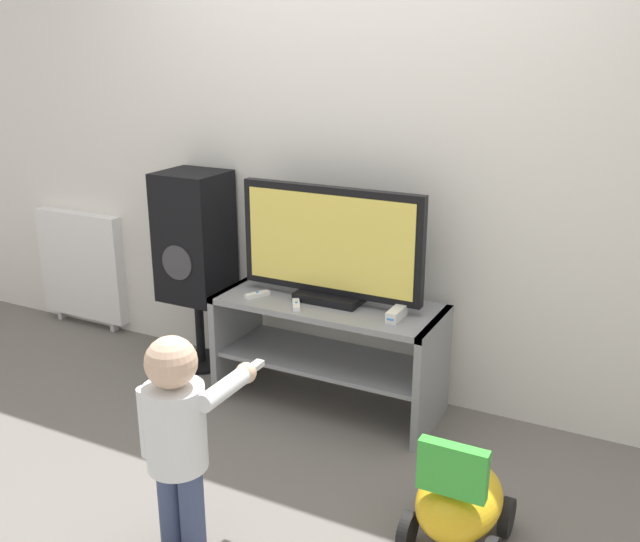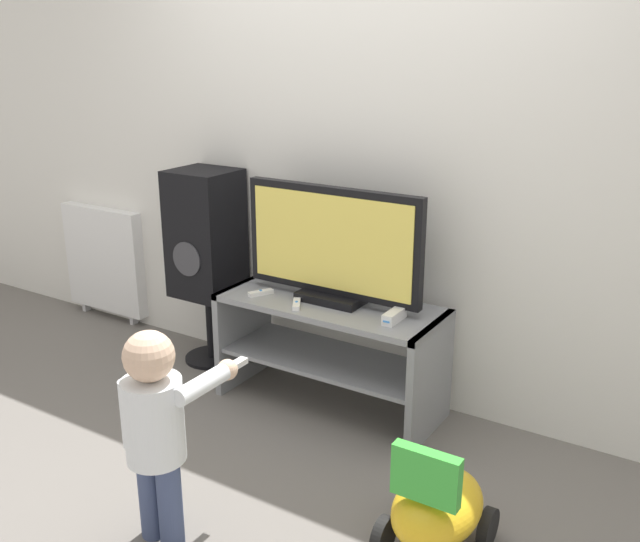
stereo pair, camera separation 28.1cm
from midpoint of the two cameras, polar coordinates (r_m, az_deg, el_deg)
ground_plane at (r=3.57m, az=1.10°, el=-12.15°), size 16.00×16.00×0.00m
wall_back at (r=3.59m, az=5.77°, el=10.07°), size 10.00×0.06×2.60m
tv_stand at (r=3.58m, az=3.05°, el=-5.44°), size 1.13×0.46×0.56m
television at (r=3.43m, az=3.35°, el=1.96°), size 0.94×0.20×0.57m
game_console at (r=3.29m, az=8.42°, el=-3.63°), size 0.05×0.16×0.05m
remote_primary at (r=3.59m, az=-2.53°, el=-1.78°), size 0.09×0.13×0.03m
remote_secondary at (r=3.44m, az=0.45°, el=-2.70°), size 0.10×0.13×0.03m
child at (r=2.63m, az=-9.91°, el=-11.78°), size 0.32×0.48×0.85m
speaker_tower at (r=3.99m, az=-7.13°, el=2.63°), size 0.35×0.33×1.12m
ride_on_toy at (r=2.77m, az=12.36°, el=-18.06°), size 0.35×0.45×0.48m
radiator at (r=4.87m, az=-15.30°, el=0.85°), size 0.66×0.08×0.76m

